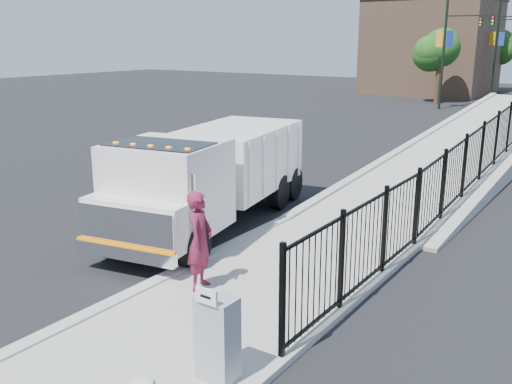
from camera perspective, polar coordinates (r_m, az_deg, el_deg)
The scene contains 15 objects.
ground at distance 12.49m, azimuth -6.58°, elevation -7.74°, with size 120.00×120.00×0.00m, color black.
sidewalk at distance 9.97m, azimuth -5.64°, elevation -13.57°, with size 3.55×12.00×0.12m, color #9E998E.
curb at distance 11.17m, azimuth -13.40°, elevation -10.51°, with size 0.30×12.00×0.16m, color #ADAAA3.
ramp at distance 25.72m, azimuth 21.32°, elevation 3.24°, with size 3.95×24.00×1.70m, color #9E998E.
iron_fence at distance 21.41m, azimuth 22.74°, elevation 3.35°, with size 0.10×28.00×1.80m, color black.
truck at distance 14.80m, azimuth -4.79°, elevation 1.96°, with size 3.77×7.98×2.63m.
worker at distance 10.99m, azimuth -5.62°, elevation -4.87°, with size 0.71×0.46×1.94m, color maroon.
utility_cabinet at distance 8.30m, azimuth -3.88°, elevation -14.41°, with size 0.55×0.40×1.25m, color gray.
arrow_sign at distance 7.81m, azimuth -4.98°, elevation -10.35°, with size 0.35×0.04×0.22m, color white.
debris at distance 8.59m, azimuth -11.35°, elevation -18.15°, with size 0.34×0.34×0.08m, color silver.
light_pole_0 at distance 42.47m, azimuth 18.70°, elevation 13.71°, with size 3.77×0.22×8.00m.
light_pole_2 at distance 52.31m, azimuth 23.23°, elevation 13.42°, with size 3.78×0.22×8.00m.
tree_0 at distance 46.06m, azimuth 17.93°, elevation 13.32°, with size 2.91×2.91×5.45m.
tree_2 at distance 59.84m, azimuth 23.09°, elevation 13.11°, with size 2.92×2.92×5.46m.
building at distance 55.22m, azimuth 17.21°, elevation 13.59°, with size 10.00×10.00×8.00m, color #8C664C.
Camera 1 is at (7.60, -8.66, 4.83)m, focal length 40.00 mm.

